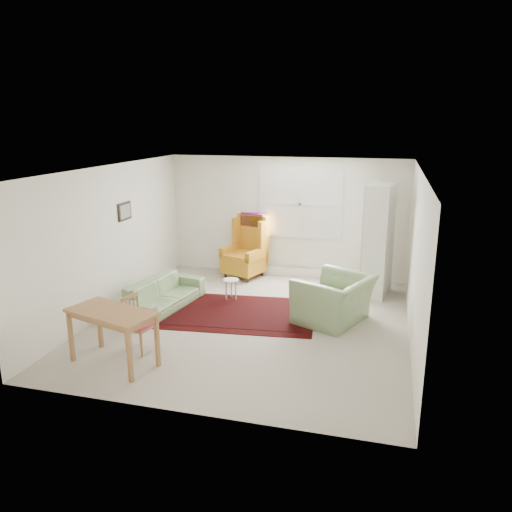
% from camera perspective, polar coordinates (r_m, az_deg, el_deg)
% --- Properties ---
extents(room, '(5.04, 5.54, 2.51)m').
position_cam_1_polar(room, '(8.10, -0.03, 1.24)').
color(room, '#BBAFA0').
rests_on(room, ground).
extents(rug, '(2.92, 2.05, 0.03)m').
position_cam_1_polar(rug, '(8.67, -2.48, -6.43)').
color(rug, black).
rests_on(rug, ground).
extents(sofa, '(0.96, 1.88, 0.72)m').
position_cam_1_polar(sofa, '(8.93, -10.61, -3.68)').
color(sofa, '#7D9A67').
rests_on(sofa, ground).
extents(armchair, '(1.41, 1.49, 0.92)m').
position_cam_1_polar(armchair, '(8.27, 8.93, -4.40)').
color(armchair, '#7D9A67').
rests_on(armchair, ground).
extents(wingback_chair, '(0.99, 1.02, 1.32)m').
position_cam_1_polar(wingback_chair, '(10.46, -1.39, 1.10)').
color(wingback_chair, orange).
rests_on(wingback_chair, ground).
extents(coffee_table, '(0.61, 0.61, 0.43)m').
position_cam_1_polar(coffee_table, '(8.48, 7.93, -5.64)').
color(coffee_table, '#452D15').
rests_on(coffee_table, ground).
extents(stool, '(0.36, 0.36, 0.39)m').
position_cam_1_polar(stool, '(9.26, -2.86, -3.81)').
color(stool, white).
rests_on(stool, ground).
extents(cabinet, '(0.59, 0.91, 2.11)m').
position_cam_1_polar(cabinet, '(9.58, 13.85, 1.76)').
color(cabinet, white).
rests_on(cabinet, ground).
extents(desk, '(1.33, 0.92, 0.77)m').
position_cam_1_polar(desk, '(7.09, -15.98, -8.93)').
color(desk, '#AD7845').
rests_on(desk, ground).
extents(desk_chair, '(0.44, 0.44, 0.82)m').
position_cam_1_polar(desk_chair, '(7.35, -13.14, -7.62)').
color(desk_chair, '#AD7845').
rests_on(desk_chair, ground).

